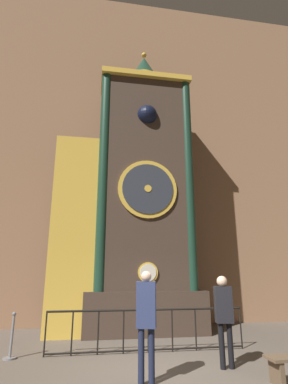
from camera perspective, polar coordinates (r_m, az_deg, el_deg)
The scene contains 7 objects.
ground_plane at distance 6.43m, azimuth 3.50°, elevation -31.55°, with size 28.00×28.00×0.00m, color brown.
cathedral_back_wall at distance 12.78m, azimuth -3.01°, elevation 9.43°, with size 24.00×0.32×14.28m.
clock_tower at distance 10.36m, azimuth -2.40°, elevation -1.40°, with size 4.93×1.80×10.37m.
railing_fence at distance 7.89m, azimuth 0.79°, elevation -24.45°, with size 4.79×0.05×0.97m.
visitor_near at distance 5.74m, azimuth 0.44°, elevation -22.25°, with size 0.39×0.30×1.85m.
visitor_far at distance 6.80m, azimuth 14.97°, elevation -21.05°, with size 0.37×0.27×1.76m.
stanchion_post at distance 7.97m, azimuth -23.98°, elevation -24.88°, with size 0.28×0.28×0.97m.
Camera 1 is at (-1.34, -6.02, 1.82)m, focal length 28.00 mm.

